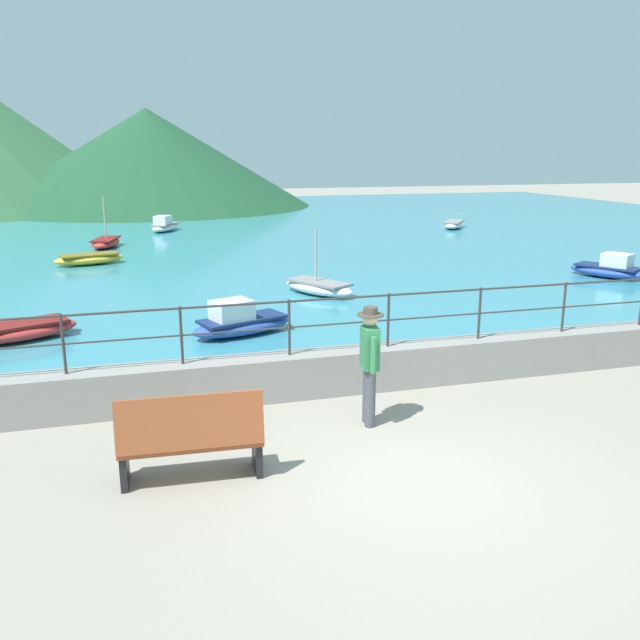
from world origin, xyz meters
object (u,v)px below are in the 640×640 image
at_px(boat_5, 454,224).
at_px(boat_6, 165,226).
at_px(boat_1, 609,269).
at_px(boat_0, 319,287).
at_px(boat_2, 89,259).
at_px(person_walking, 370,360).
at_px(boat_7, 241,322).
at_px(boat_3, 20,331).
at_px(bench_main, 191,438).
at_px(boat_4, 106,242).

xyz_separation_m(boat_5, boat_6, (-13.92, 2.65, 0.07)).
relative_size(boat_5, boat_6, 0.97).
bearing_deg(boat_1, boat_0, 179.13).
bearing_deg(boat_1, boat_2, 156.07).
distance_m(boat_0, boat_5, 16.83).
xyz_separation_m(person_walking, boat_7, (-1.04, 5.06, -0.65)).
height_order(person_walking, boat_7, person_walking).
xyz_separation_m(boat_0, boat_1, (9.22, -0.14, 0.07)).
xyz_separation_m(boat_1, boat_3, (-16.33, -2.44, -0.07)).
bearing_deg(bench_main, boat_3, 112.50).
relative_size(boat_1, boat_7, 0.99).
bearing_deg(person_walking, bench_main, -158.69).
relative_size(boat_1, boat_3, 0.99).
bearing_deg(boat_7, boat_0, 51.80).
distance_m(person_walking, boat_3, 8.07).
bearing_deg(boat_4, boat_2, -95.98).
relative_size(boat_5, boat_7, 0.96).
bearing_deg(boat_6, boat_7, -88.35).
distance_m(boat_0, boat_7, 4.33).
height_order(boat_0, boat_7, boat_0).
bearing_deg(boat_4, boat_1, -36.15).
height_order(boat_0, boat_2, boat_0).
relative_size(boat_2, boat_3, 1.00).
height_order(boat_5, boat_7, boat_7).
bearing_deg(boat_7, boat_4, 102.36).
bearing_deg(boat_0, boat_3, -160.06).
bearing_deg(boat_1, boat_3, -171.50).
bearing_deg(boat_4, boat_6, 61.95).
relative_size(bench_main, boat_3, 0.70).
bearing_deg(boat_6, boat_3, -102.04).
distance_m(boat_0, boat_1, 9.22).
height_order(bench_main, boat_1, bench_main).
height_order(boat_3, boat_4, boat_4).
height_order(boat_1, boat_2, boat_1).
bearing_deg(boat_4, person_walking, -77.85).
distance_m(boat_3, boat_7, 4.51).
bearing_deg(boat_2, boat_0, -47.15).
height_order(boat_3, boat_7, boat_7).
distance_m(boat_4, boat_6, 5.46).
bearing_deg(bench_main, boat_2, 96.94).
bearing_deg(boat_3, boat_0, 19.94).
distance_m(bench_main, boat_7, 6.28).
distance_m(boat_1, boat_5, 13.22).
height_order(boat_4, boat_7, boat_4).
height_order(person_walking, boat_0, boat_0).
height_order(person_walking, boat_5, person_walking).
height_order(bench_main, boat_5, bench_main).
relative_size(boat_2, boat_4, 1.01).
relative_size(person_walking, boat_1, 0.72).
bearing_deg(boat_4, boat_3, -95.62).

